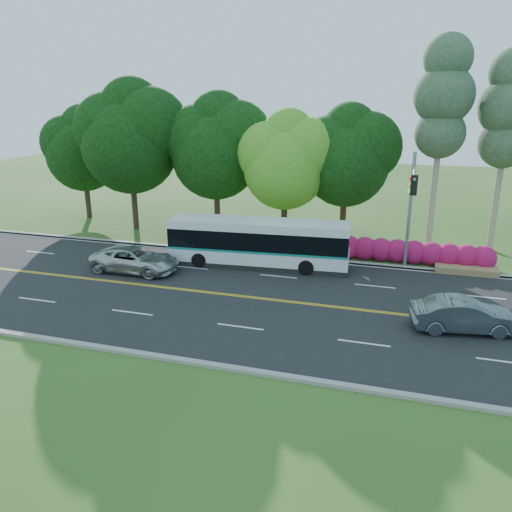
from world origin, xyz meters
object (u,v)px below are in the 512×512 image
(transit_bus, at_px, (258,244))
(sedan, at_px, (464,315))
(suv, at_px, (135,259))
(traffic_signal, at_px, (411,198))

(transit_bus, xyz_separation_m, sedan, (11.28, -6.10, -0.67))
(suv, bearing_deg, traffic_signal, -76.60)
(transit_bus, xyz_separation_m, suv, (-6.73, -3.11, -0.68))
(traffic_signal, bearing_deg, transit_bus, -177.76)
(transit_bus, relative_size, sedan, 2.45)
(sedan, bearing_deg, traffic_signal, 11.59)
(traffic_signal, bearing_deg, suv, -167.36)
(traffic_signal, relative_size, transit_bus, 0.63)
(traffic_signal, distance_m, transit_bus, 9.26)
(sedan, relative_size, suv, 0.86)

